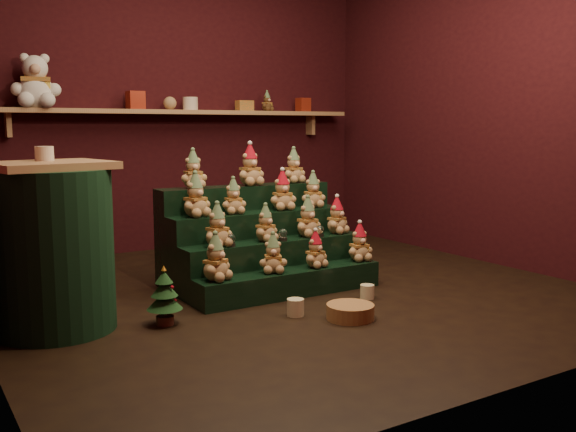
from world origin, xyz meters
TOP-DOWN VIEW (x-y plane):
  - ground at (0.00, 0.00)m, footprint 4.00×4.00m
  - back_wall at (0.00, 2.05)m, footprint 4.00×0.10m
  - front_wall at (0.00, -2.05)m, footprint 4.00×0.10m
  - right_wall at (2.05, 0.00)m, footprint 0.10×4.00m
  - back_shelf at (0.00, 1.87)m, footprint 3.60×0.26m
  - riser_tier_front at (-0.04, -0.12)m, footprint 1.40×0.22m
  - riser_tier_midfront at (-0.04, 0.10)m, footprint 1.40×0.22m
  - riser_tier_midback at (-0.04, 0.32)m, footprint 1.40×0.22m
  - riser_tier_back at (-0.04, 0.54)m, footprint 1.40×0.22m
  - teddy_0 at (-0.61, -0.11)m, footprint 0.29×0.28m
  - teddy_1 at (-0.18, -0.11)m, footprint 0.25×0.24m
  - teddy_2 at (0.16, -0.12)m, footprint 0.21×0.20m
  - teddy_3 at (0.56, -0.11)m, footprint 0.22×0.20m
  - teddy_4 at (-0.50, 0.08)m, footprint 0.25×0.23m
  - teddy_5 at (-0.12, 0.10)m, footprint 0.23×0.22m
  - teddy_6 at (0.25, 0.11)m, footprint 0.23×0.21m
  - teddy_7 at (0.51, 0.11)m, footprint 0.24×0.23m
  - teddy_8 at (-0.55, 0.33)m, footprint 0.27×0.25m
  - teddy_9 at (-0.25, 0.33)m, footprint 0.20×0.18m
  - teddy_10 at (0.16, 0.33)m, footprint 0.23×0.21m
  - teddy_11 at (0.45, 0.33)m, footprint 0.23×0.22m
  - teddy_12 at (-0.47, 0.55)m, footprint 0.21×0.19m
  - teddy_13 at (-0.01, 0.52)m, footprint 0.24×0.23m
  - teddy_14 at (0.40, 0.54)m, footprint 0.22×0.20m
  - snow_globe_a at (-0.42, 0.04)m, footprint 0.07×0.07m
  - snow_globe_b at (-0.01, 0.04)m, footprint 0.06×0.06m
  - snow_globe_c at (0.31, 0.04)m, footprint 0.06×0.06m
  - side_table at (-1.60, -0.04)m, footprint 0.72×0.68m
  - table_ornament at (-1.60, 0.06)m, footprint 0.10×0.10m
  - mini_christmas_tree at (-1.03, -0.28)m, footprint 0.21×0.21m
  - mug_left at (-0.27, -0.54)m, footprint 0.11×0.11m
  - mug_right at (0.36, -0.46)m, footprint 0.10×0.10m
  - wicker_basket at (-0.03, -0.78)m, footprint 0.33×0.33m
  - white_bear at (-1.29, 1.84)m, footprint 0.45×0.42m
  - brown_bear at (0.91, 1.84)m, footprint 0.17×0.16m
  - gift_tin_red_a at (-0.45, 1.85)m, footprint 0.14×0.14m
  - gift_tin_cream at (0.08, 1.85)m, footprint 0.14×0.14m
  - gift_tin_red_b at (1.35, 1.85)m, footprint 0.12×0.12m
  - shelf_plush_ball at (-0.12, 1.85)m, footprint 0.12×0.12m
  - scarf_gift_box at (0.66, 1.85)m, footprint 0.16×0.10m

SIDE VIEW (x-z plane):
  - ground at x=0.00m, z-range 0.00..0.00m
  - wicker_basket at x=-0.03m, z-range 0.00..0.09m
  - mug_right at x=0.36m, z-range 0.00..0.10m
  - mug_left at x=-0.27m, z-range 0.00..0.11m
  - riser_tier_front at x=-0.04m, z-range 0.00..0.18m
  - mini_christmas_tree at x=-1.03m, z-range 0.00..0.36m
  - riser_tier_midfront at x=-0.04m, z-range 0.00..0.36m
  - riser_tier_midback at x=-0.04m, z-range 0.00..0.54m
  - teddy_2 at x=0.16m, z-range 0.18..0.44m
  - teddy_1 at x=-0.18m, z-range 0.18..0.45m
  - teddy_3 at x=0.56m, z-range 0.18..0.46m
  - teddy_0 at x=-0.61m, z-range 0.18..0.49m
  - riser_tier_back at x=-0.04m, z-range 0.00..0.72m
  - snow_globe_c at x=0.31m, z-range 0.36..0.45m
  - snow_globe_b at x=-0.01m, z-range 0.36..0.45m
  - snow_globe_a at x=-0.42m, z-range 0.36..0.45m
  - side_table at x=-1.60m, z-range -0.01..0.97m
  - teddy_5 at x=-0.12m, z-range 0.36..0.62m
  - teddy_7 at x=0.51m, z-range 0.36..0.63m
  - teddy_6 at x=0.25m, z-range 0.36..0.65m
  - teddy_4 at x=-0.50m, z-range 0.36..0.66m
  - teddy_9 at x=-0.25m, z-range 0.54..0.80m
  - teddy_11 at x=0.45m, z-range 0.54..0.81m
  - teddy_10 at x=0.16m, z-range 0.54..0.83m
  - teddy_8 at x=-0.55m, z-range 0.54..0.85m
  - teddy_14 at x=0.40m, z-range 0.72..0.99m
  - teddy_12 at x=-0.47m, z-range 0.72..1.00m
  - teddy_13 at x=-0.01m, z-range 0.72..1.03m
  - table_ornament at x=-1.60m, z-range 0.97..1.06m
  - back_shelf at x=0.00m, z-range 1.17..1.41m
  - scarf_gift_box at x=0.66m, z-range 1.32..1.42m
  - gift_tin_cream at x=0.08m, z-range 1.32..1.44m
  - shelf_plush_ball at x=-0.12m, z-range 1.32..1.44m
  - gift_tin_red_b at x=1.35m, z-range 1.32..1.46m
  - back_wall at x=0.00m, z-range 0.00..2.80m
  - front_wall at x=0.00m, z-range 0.00..2.80m
  - right_wall at x=2.05m, z-range 0.00..2.80m
  - gift_tin_red_a at x=-0.45m, z-range 1.32..1.48m
  - brown_bear at x=0.91m, z-range 1.32..1.51m
  - white_bear at x=-1.29m, z-range 1.32..1.87m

